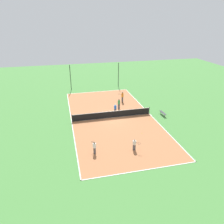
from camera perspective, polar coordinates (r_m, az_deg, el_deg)
The scene contains 14 objects.
ground_plane at distance 31.64m, azimuth 0.00°, elevation -1.49°, with size 80.00×80.00×0.00m, color #47843D.
court_surface at distance 31.64m, azimuth 0.00°, elevation -1.47°, with size 11.70×24.43×0.02m.
tennis_net at distance 31.40m, azimuth 0.00°, elevation -0.56°, with size 11.50×0.10×1.07m.
bench at distance 33.08m, azimuth 13.15°, elevation -0.24°, with size 0.36×1.66×0.45m.
player_center_orange at distance 37.05m, azimuth 2.73°, elevation 4.16°, with size 0.98×0.71×1.81m.
player_near_blue at distance 32.50m, azimuth 0.85°, elevation 0.99°, with size 0.51×0.51×1.59m.
player_near_white at distance 23.46m, azimuth -4.62°, elevation -9.03°, with size 0.44×0.96×1.44m.
player_far_green at distance 34.35m, azimuth 1.81°, elevation 2.30°, with size 0.49×0.49×1.60m.
player_far_white at distance 24.08m, azimuth 5.88°, elevation -8.29°, with size 0.85×0.93×1.35m.
tennis_ball_left_sideline at distance 31.33m, azimuth 9.76°, elevation -2.02°, with size 0.07×0.07×0.07m, color #CCE033.
tennis_ball_near_net at distance 40.44m, azimuth -1.37°, elevation 4.36°, with size 0.07×0.07×0.07m, color #CCE033.
tennis_ball_midcourt at distance 27.67m, azimuth 7.75°, elevation -5.55°, with size 0.07×0.07×0.07m, color #CCE033.
fence_post_back_left at distance 43.79m, azimuth -10.79°, elevation 8.79°, with size 0.12×0.12×4.96m.
fence_post_back_right at distance 45.25m, azimuth 1.68°, elevation 9.68°, with size 0.12×0.12×4.96m.
Camera 1 is at (-6.69, -27.81, 13.53)m, focal length 35.00 mm.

